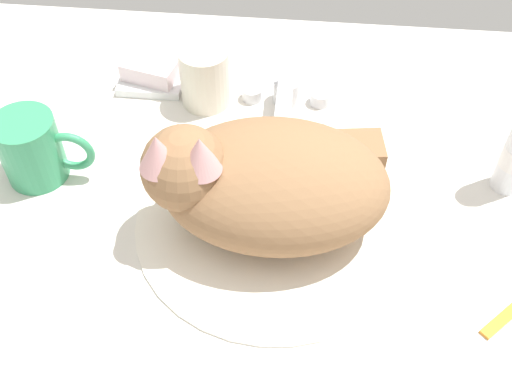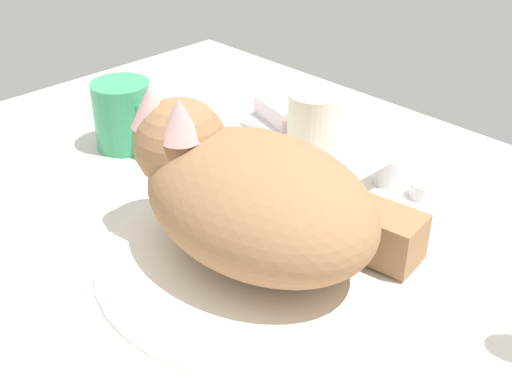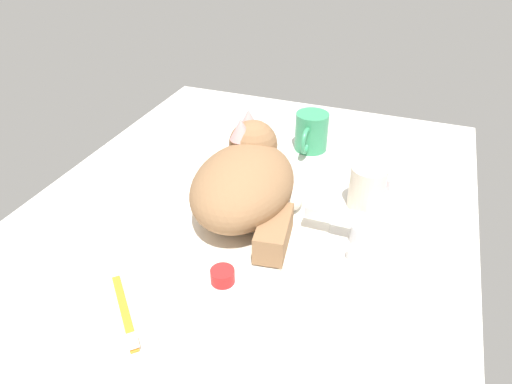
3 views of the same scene
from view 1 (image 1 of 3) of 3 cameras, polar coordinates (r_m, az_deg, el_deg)
name	(u,v)px [view 1 (image 1 of 3)]	position (r cm, az deg, el deg)	size (l,w,h in cm)	color
ground_plane	(273,230)	(75.58, 1.56, -3.44)	(110.00, 82.50, 3.00)	silver
sink_basin	(274,220)	(74.13, 1.59, -2.58)	(32.33, 32.33, 0.67)	white
faucet	(286,95)	(86.43, 2.67, 8.70)	(12.27, 11.74, 5.48)	silver
cat	(263,180)	(69.10, 0.63, 1.06)	(27.14, 20.64, 15.44)	#936B47
coffee_mug	(33,149)	(80.77, -19.42, 3.68)	(11.63, 7.47, 8.78)	#389966
rinse_cup	(205,77)	(86.91, -4.62, 10.32)	(6.75, 6.75, 8.41)	silver
soap_dish	(152,81)	(92.81, -9.38, 9.82)	(9.00, 6.40, 1.20)	white
soap_bar	(150,70)	(91.62, -9.53, 10.75)	(7.45, 4.31, 2.65)	silver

